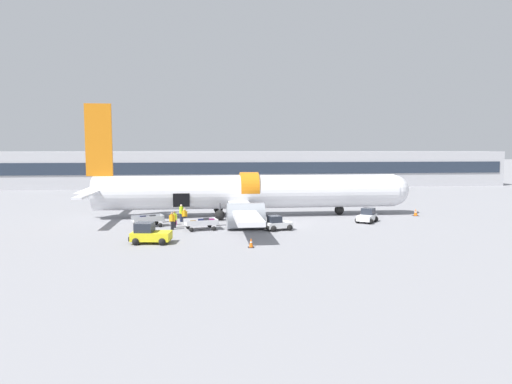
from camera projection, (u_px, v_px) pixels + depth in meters
ground_plane at (276, 225)px, 44.05m from camera, size 500.00×500.00×0.00m
terminal_strip at (240, 169)px, 88.32m from camera, size 104.04×8.49×6.79m
airplane at (245, 193)px, 49.42m from camera, size 36.43×31.42×11.96m
baggage_tug_lead at (278, 224)px, 41.11m from camera, size 2.70×2.17×1.33m
baggage_tug_mid at (149, 234)px, 35.45m from camera, size 3.28×2.40×1.63m
baggage_tug_rear at (367, 216)px, 45.54m from camera, size 2.67×2.94×1.39m
baggage_cart_loading at (149, 221)px, 42.94m from camera, size 3.80×2.43×1.09m
baggage_cart_queued at (202, 224)px, 41.38m from camera, size 3.92×2.57×1.07m
ground_crew_loader_a at (172, 220)px, 41.34m from camera, size 0.56×0.43×1.61m
ground_crew_loader_b at (174, 219)px, 42.30m from camera, size 0.54×0.47×1.57m
ground_crew_driver at (181, 213)px, 45.82m from camera, size 0.43×0.61×1.75m
ground_crew_supervisor at (185, 216)px, 44.51m from camera, size 0.53×0.36×1.55m
suitcase_on_tarmac_upright at (175, 221)px, 44.09m from camera, size 0.32×0.27×0.80m
safety_cone_nose at (416, 212)px, 49.98m from camera, size 0.61×0.61×0.76m
safety_cone_engine_left at (251, 243)px, 33.92m from camera, size 0.44×0.44×0.75m
safety_cone_wingtip at (269, 225)px, 42.20m from camera, size 0.45×0.45×0.60m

